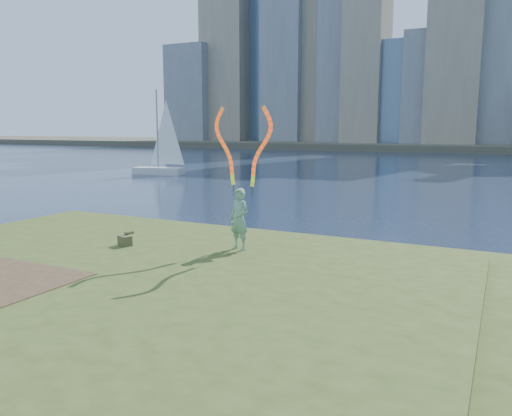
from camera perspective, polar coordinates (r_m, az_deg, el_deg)
The scene contains 6 objects.
ground at distance 12.57m, azimuth -10.03°, elevation -9.31°, with size 320.00×320.00×0.00m, color #18243D.
grassy_knoll at distance 10.81m, azimuth -17.45°, elevation -10.78°, with size 20.00×18.00×0.80m.
far_shore at distance 104.83m, azimuth 22.77°, elevation 6.58°, with size 320.00×40.00×1.20m, color #474234.
woman_with_ribbons at distance 12.85m, azimuth -1.83°, elevation 1.38°, with size 1.99×0.61×4.00m.
canvas_bag at distance 13.97m, azimuth -14.72°, elevation -3.56°, with size 0.44×0.50×0.36m.
sailboat at distance 43.79m, azimuth -10.83°, elevation 5.41°, with size 4.80×1.99×7.21m.
Camera 1 is at (7.18, -9.53, 3.94)m, focal length 35.00 mm.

